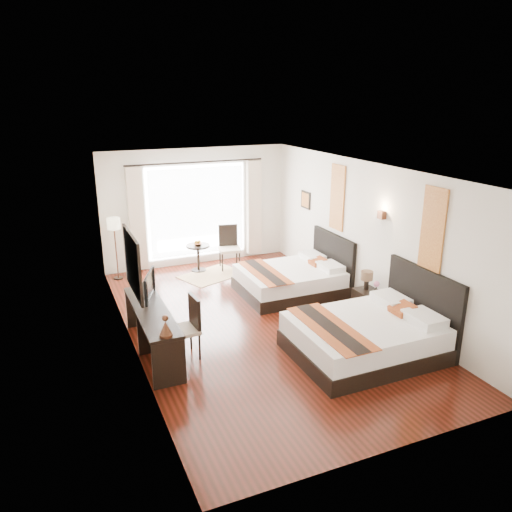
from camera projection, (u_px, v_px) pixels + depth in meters
name	position (u px, v px, depth m)	size (l,w,h in m)	color
floor	(259.00, 323.00, 9.10)	(4.50, 7.50, 0.01)	#321209
ceiling	(259.00, 170.00, 8.24)	(4.50, 7.50, 0.02)	white
wall_headboard	(367.00, 236.00, 9.51)	(0.01, 7.50, 2.80)	silver
wall_desk	(128.00, 267.00, 7.83)	(0.01, 7.50, 2.80)	silver
wall_window	(196.00, 207.00, 11.94)	(4.50, 0.01, 2.80)	silver
wall_entry	(397.00, 344.00, 5.40)	(4.50, 0.01, 2.80)	silver
window_glass	(197.00, 211.00, 11.96)	(2.40, 0.02, 2.20)	white
sheer_curtain	(198.00, 212.00, 11.91)	(2.30, 0.02, 2.10)	white
drape_left	(137.00, 219.00, 11.33)	(0.35, 0.14, 2.35)	#C7B39A
drape_right	(254.00, 208.00, 12.42)	(0.35, 0.14, 2.35)	#C7B39A
art_panel_near	(433.00, 230.00, 7.83)	(0.03, 0.50, 1.35)	#913D15
art_panel_far	(337.00, 198.00, 10.27)	(0.03, 0.50, 1.35)	#913D15
wall_sconce	(382.00, 215.00, 8.91)	(0.10, 0.14, 0.14)	#4C2B1B
mirror_frame	(133.00, 263.00, 7.51)	(0.04, 1.25, 0.95)	black
mirror_glass	(134.00, 263.00, 7.52)	(0.01, 1.12, 0.82)	white
bed_near	(369.00, 335.00, 7.93)	(2.29, 1.78, 1.29)	black
bed_far	(294.00, 279.00, 10.41)	(2.09, 1.63, 1.17)	black
nightstand	(368.00, 303.00, 9.37)	(0.41, 0.51, 0.49)	black
table_lamp	(367.00, 277.00, 9.26)	(0.23, 0.23, 0.36)	black
vase	(376.00, 290.00, 9.10)	(0.14, 0.14, 0.14)	black
console_desk	(153.00, 331.00, 7.96)	(0.50, 2.20, 0.76)	black
television	(145.00, 286.00, 8.21)	(0.76, 0.10, 0.44)	black
bronze_figurine	(166.00, 327.00, 6.92)	(0.19, 0.19, 0.29)	#4C2B1B
desk_chair	(185.00, 339.00, 7.85)	(0.49, 0.49, 1.00)	beige
floor_lamp	(114.00, 228.00, 10.92)	(0.28, 0.28, 1.41)	black
side_table	(198.00, 258.00, 11.69)	(0.55, 0.55, 0.64)	black
fruit_bowl	(198.00, 244.00, 11.55)	(0.20, 0.20, 0.05)	#453318
window_chair	(230.00, 256.00, 11.87)	(0.57, 0.57, 1.04)	beige
jute_rug	(212.00, 275.00, 11.50)	(1.37, 0.93, 0.01)	tan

